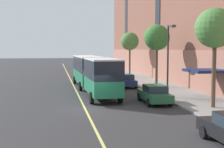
{
  "coord_description": "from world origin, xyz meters",
  "views": [
    {
      "loc": [
        -2.94,
        -23.28,
        4.55
      ],
      "look_at": [
        3.12,
        10.02,
        1.8
      ],
      "focal_mm": 50.0,
      "sensor_mm": 36.0,
      "label": 1
    }
  ],
  "objects_px": {
    "street_tree_mid_block": "(215,29)",
    "parked_car_red_1": "(114,75)",
    "street_tree_far_downtown": "(130,42)",
    "parked_car_green_5": "(154,94)",
    "city_bus": "(92,71)",
    "parked_car_navy_0": "(126,81)",
    "street_lamp": "(169,53)",
    "parked_car_navy_3": "(104,71)",
    "street_tree_far_uptown": "(157,38)"
  },
  "relations": [
    {
      "from": "parked_car_green_5",
      "to": "street_tree_mid_block",
      "type": "distance_m",
      "value": 7.13
    },
    {
      "from": "street_tree_mid_block",
      "to": "parked_car_red_1",
      "type": "bearing_deg",
      "value": 98.09
    },
    {
      "from": "parked_car_green_5",
      "to": "street_tree_far_uptown",
      "type": "height_order",
      "value": "street_tree_far_uptown"
    },
    {
      "from": "parked_car_navy_3",
      "to": "street_tree_far_uptown",
      "type": "relative_size",
      "value": 0.62
    },
    {
      "from": "parked_car_red_1",
      "to": "street_tree_mid_block",
      "type": "height_order",
      "value": "street_tree_mid_block"
    },
    {
      "from": "city_bus",
      "to": "street_tree_far_downtown",
      "type": "distance_m",
      "value": 17.45
    },
    {
      "from": "city_bus",
      "to": "parked_car_green_5",
      "type": "bearing_deg",
      "value": -62.98
    },
    {
      "from": "street_lamp",
      "to": "parked_car_navy_0",
      "type": "bearing_deg",
      "value": 101.78
    },
    {
      "from": "street_tree_far_downtown",
      "to": "parked_car_green_5",
      "type": "bearing_deg",
      "value": -98.59
    },
    {
      "from": "street_lamp",
      "to": "street_tree_far_downtown",
      "type": "bearing_deg",
      "value": 85.75
    },
    {
      "from": "street_tree_far_uptown",
      "to": "street_tree_far_downtown",
      "type": "distance_m",
      "value": 13.4
    },
    {
      "from": "city_bus",
      "to": "street_tree_mid_block",
      "type": "distance_m",
      "value": 14.5
    },
    {
      "from": "city_bus",
      "to": "parked_car_navy_3",
      "type": "height_order",
      "value": "city_bus"
    },
    {
      "from": "parked_car_navy_0",
      "to": "parked_car_green_5",
      "type": "bearing_deg",
      "value": -90.28
    },
    {
      "from": "parked_car_green_5",
      "to": "street_tree_far_downtown",
      "type": "height_order",
      "value": "street_tree_far_downtown"
    },
    {
      "from": "parked_car_navy_0",
      "to": "parked_car_red_1",
      "type": "bearing_deg",
      "value": 88.51
    },
    {
      "from": "parked_car_navy_0",
      "to": "parked_car_navy_3",
      "type": "xyz_separation_m",
      "value": [
        -0.02,
        16.97,
        0.0
      ]
    },
    {
      "from": "parked_car_navy_3",
      "to": "street_lamp",
      "type": "bearing_deg",
      "value": -85.81
    },
    {
      "from": "parked_car_navy_3",
      "to": "street_lamp",
      "type": "xyz_separation_m",
      "value": [
        1.91,
        -26.03,
        3.38
      ]
    },
    {
      "from": "parked_car_navy_0",
      "to": "parked_car_green_5",
      "type": "relative_size",
      "value": 0.92
    },
    {
      "from": "parked_car_green_5",
      "to": "street_lamp",
      "type": "distance_m",
      "value": 4.34
    },
    {
      "from": "parked_car_navy_0",
      "to": "street_tree_mid_block",
      "type": "height_order",
      "value": "street_tree_mid_block"
    },
    {
      "from": "city_bus",
      "to": "parked_car_navy_0",
      "type": "distance_m",
      "value": 5.22
    },
    {
      "from": "city_bus",
      "to": "street_tree_far_downtown",
      "type": "bearing_deg",
      "value": 62.89
    },
    {
      "from": "street_tree_far_downtown",
      "to": "street_tree_mid_block",
      "type": "bearing_deg",
      "value": -90.0
    },
    {
      "from": "city_bus",
      "to": "street_tree_far_downtown",
      "type": "relative_size",
      "value": 2.63
    },
    {
      "from": "parked_car_green_5",
      "to": "street_lamp",
      "type": "height_order",
      "value": "street_lamp"
    },
    {
      "from": "city_bus",
      "to": "parked_car_navy_0",
      "type": "height_order",
      "value": "city_bus"
    },
    {
      "from": "street_lamp",
      "to": "parked_car_navy_3",
      "type": "bearing_deg",
      "value": 94.19
    },
    {
      "from": "street_tree_far_uptown",
      "to": "street_tree_far_downtown",
      "type": "relative_size",
      "value": 1.03
    },
    {
      "from": "parked_car_navy_0",
      "to": "parked_car_navy_3",
      "type": "distance_m",
      "value": 16.97
    },
    {
      "from": "street_tree_far_uptown",
      "to": "street_tree_far_downtown",
      "type": "bearing_deg",
      "value": 90.0
    },
    {
      "from": "parked_car_navy_3",
      "to": "street_tree_far_downtown",
      "type": "xyz_separation_m",
      "value": [
        3.51,
        -4.41,
        4.89
      ]
    },
    {
      "from": "city_bus",
      "to": "parked_car_red_1",
      "type": "xyz_separation_m",
      "value": [
        4.52,
        11.42,
        -1.35
      ]
    },
    {
      "from": "parked_car_red_1",
      "to": "parked_car_navy_0",
      "type": "bearing_deg",
      "value": -91.49
    },
    {
      "from": "parked_car_red_1",
      "to": "street_tree_far_downtown",
      "type": "xyz_separation_m",
      "value": [
        3.27,
        3.79,
        4.89
      ]
    },
    {
      "from": "street_tree_far_uptown",
      "to": "parked_car_navy_0",
      "type": "bearing_deg",
      "value": 166.4
    },
    {
      "from": "city_bus",
      "to": "street_lamp",
      "type": "distance_m",
      "value": 9.13
    },
    {
      "from": "parked_car_navy_3",
      "to": "city_bus",
      "type": "bearing_deg",
      "value": -102.29
    },
    {
      "from": "parked_car_red_1",
      "to": "parked_car_green_5",
      "type": "relative_size",
      "value": 0.98
    },
    {
      "from": "parked_car_navy_3",
      "to": "street_tree_far_downtown",
      "type": "relative_size",
      "value": 0.63
    },
    {
      "from": "parked_car_navy_0",
      "to": "parked_car_navy_3",
      "type": "relative_size",
      "value": 1.0
    },
    {
      "from": "parked_car_navy_3",
      "to": "street_tree_far_uptown",
      "type": "xyz_separation_m",
      "value": [
        3.51,
        -17.81,
        5.02
      ]
    },
    {
      "from": "city_bus",
      "to": "street_tree_mid_block",
      "type": "relative_size",
      "value": 2.48
    },
    {
      "from": "parked_car_navy_3",
      "to": "street_lamp",
      "type": "relative_size",
      "value": 0.68
    },
    {
      "from": "parked_car_red_1",
      "to": "parked_car_green_5",
      "type": "height_order",
      "value": "same"
    },
    {
      "from": "street_lamp",
      "to": "street_tree_mid_block",
      "type": "bearing_deg",
      "value": -72.77
    },
    {
      "from": "parked_car_green_5",
      "to": "street_tree_far_uptown",
      "type": "distance_m",
      "value": 11.84
    },
    {
      "from": "street_tree_far_uptown",
      "to": "street_tree_far_downtown",
      "type": "height_order",
      "value": "street_tree_far_uptown"
    },
    {
      "from": "parked_car_navy_0",
      "to": "street_lamp",
      "type": "relative_size",
      "value": 0.68
    }
  ]
}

